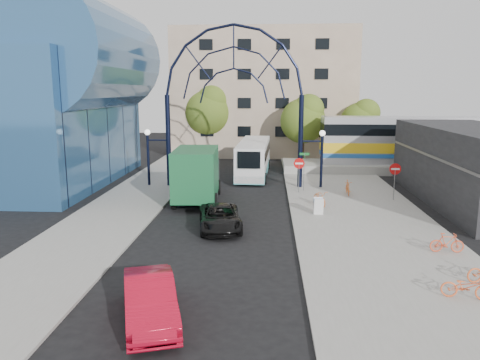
# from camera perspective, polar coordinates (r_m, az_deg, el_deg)

# --- Properties ---
(ground) EXTENTS (120.00, 120.00, 0.00)m
(ground) POSITION_cam_1_polar(r_m,az_deg,el_deg) (22.44, -3.40, -8.23)
(ground) COLOR black
(ground) RESTS_ON ground
(sidewalk_east) EXTENTS (8.00, 56.00, 0.12)m
(sidewalk_east) POSITION_cam_1_polar(r_m,az_deg,el_deg) (26.63, 15.11, -5.37)
(sidewalk_east) COLOR gray
(sidewalk_east) RESTS_ON ground
(plaza_west) EXTENTS (5.00, 50.00, 0.12)m
(plaza_west) POSITION_cam_1_polar(r_m,az_deg,el_deg) (29.45, -14.66, -3.79)
(plaza_west) COLOR gray
(plaza_west) RESTS_ON ground
(gateway_arch) EXTENTS (13.64, 0.44, 12.10)m
(gateway_arch) POSITION_cam_1_polar(r_m,az_deg,el_deg) (35.16, -0.77, 12.87)
(gateway_arch) COLOR black
(gateway_arch) RESTS_ON ground
(stop_sign) EXTENTS (0.80, 0.07, 2.50)m
(stop_sign) POSITION_cam_1_polar(r_m,az_deg,el_deg) (33.54, 7.21, 1.63)
(stop_sign) COLOR slate
(stop_sign) RESTS_ON sidewalk_east
(do_not_enter_sign) EXTENTS (0.76, 0.07, 2.48)m
(do_not_enter_sign) POSITION_cam_1_polar(r_m,az_deg,el_deg) (32.60, 18.38, 0.86)
(do_not_enter_sign) COLOR slate
(do_not_enter_sign) RESTS_ON sidewalk_east
(street_name_sign) EXTENTS (0.70, 0.70, 2.80)m
(street_name_sign) POSITION_cam_1_polar(r_m,az_deg,el_deg) (34.14, 7.83, 2.01)
(street_name_sign) COLOR slate
(street_name_sign) RESTS_ON sidewalk_east
(sandwich_board) EXTENTS (0.55, 0.61, 0.99)m
(sandwich_board) POSITION_cam_1_polar(r_m,az_deg,el_deg) (27.97, 9.56, -2.91)
(sandwich_board) COLOR white
(sandwich_board) RESTS_ON sidewalk_east
(transit_hall) EXTENTS (16.50, 18.00, 14.50)m
(transit_hall) POSITION_cam_1_polar(r_m,az_deg,el_deg) (40.25, -23.22, 9.11)
(transit_hall) COLOR #2B5584
(transit_hall) RESTS_ON ground
(commercial_block_east) EXTENTS (6.00, 16.00, 5.00)m
(commercial_block_east) POSITION_cam_1_polar(r_m,az_deg,el_deg) (34.15, 26.56, 1.59)
(commercial_block_east) COLOR black
(commercial_block_east) RESTS_ON ground
(apartment_block) EXTENTS (20.00, 12.10, 14.00)m
(apartment_block) POSITION_cam_1_polar(r_m,az_deg,el_deg) (56.02, 2.94, 10.54)
(apartment_block) COLOR tan
(apartment_block) RESTS_ON ground
(train_platform) EXTENTS (32.00, 5.00, 0.80)m
(train_platform) POSITION_cam_1_polar(r_m,az_deg,el_deg) (46.94, 25.22, 1.35)
(train_platform) COLOR gray
(train_platform) RESTS_ON ground
(train_car) EXTENTS (25.10, 3.05, 4.20)m
(train_car) POSITION_cam_1_polar(r_m,az_deg,el_deg) (46.63, 25.47, 4.38)
(train_car) COLOR #B7B7BC
(train_car) RESTS_ON train_platform
(tree_north_a) EXTENTS (4.48, 4.48, 7.00)m
(tree_north_a) POSITION_cam_1_polar(r_m,az_deg,el_deg) (47.18, 7.84, 7.47)
(tree_north_a) COLOR #382314
(tree_north_a) RESTS_ON ground
(tree_north_b) EXTENTS (5.12, 5.12, 8.00)m
(tree_north_b) POSITION_cam_1_polar(r_m,az_deg,el_deg) (51.42, -3.78, 8.56)
(tree_north_b) COLOR #382314
(tree_north_b) RESTS_ON ground
(tree_north_c) EXTENTS (4.16, 4.16, 6.50)m
(tree_north_c) POSITION_cam_1_polar(r_m,az_deg,el_deg) (49.98, 14.59, 7.03)
(tree_north_c) COLOR #382314
(tree_north_c) RESTS_ON ground
(city_bus) EXTENTS (2.86, 10.86, 2.96)m
(city_bus) POSITION_cam_1_polar(r_m,az_deg,el_deg) (40.94, 1.69, 2.75)
(city_bus) COLOR white
(city_bus) RESTS_ON ground
(green_truck) EXTENTS (3.09, 7.32, 3.63)m
(green_truck) POSITION_cam_1_polar(r_m,az_deg,el_deg) (31.31, -5.21, 0.68)
(green_truck) COLOR black
(green_truck) RESTS_ON ground
(black_suv) EXTENTS (2.85, 4.95, 1.30)m
(black_suv) POSITION_cam_1_polar(r_m,az_deg,el_deg) (25.09, -2.45, -4.59)
(black_suv) COLOR black
(black_suv) RESTS_ON ground
(red_sedan) EXTENTS (2.86, 4.76, 1.48)m
(red_sedan) POSITION_cam_1_polar(r_m,az_deg,el_deg) (15.74, -10.92, -14.13)
(red_sedan) COLOR #B00A21
(red_sedan) RESTS_ON ground
(bike_near_a) EXTENTS (1.13, 1.95, 0.97)m
(bike_near_a) POSITION_cam_1_polar(r_m,az_deg,el_deg) (30.19, 9.69, -2.16)
(bike_near_a) COLOR orange
(bike_near_a) RESTS_ON sidewalk_east
(bike_near_b) EXTENTS (0.52, 1.69, 1.01)m
(bike_near_b) POSITION_cam_1_polar(r_m,az_deg,el_deg) (33.67, 12.98, -0.90)
(bike_near_b) COLOR orange
(bike_near_b) RESTS_ON sidewalk_east
(bike_far_b) EXTENTS (1.53, 0.49, 0.91)m
(bike_far_b) POSITION_cam_1_polar(r_m,az_deg,el_deg) (23.25, 23.93, -7.01)
(bike_far_b) COLOR #E1502D
(bike_far_b) RESTS_ON sidewalk_east
(bike_far_c) EXTENTS (1.78, 0.94, 0.89)m
(bike_far_c) POSITION_cam_1_polar(r_m,az_deg,el_deg) (18.61, 25.89, -11.63)
(bike_far_c) COLOR orange
(bike_far_c) RESTS_ON sidewalk_east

